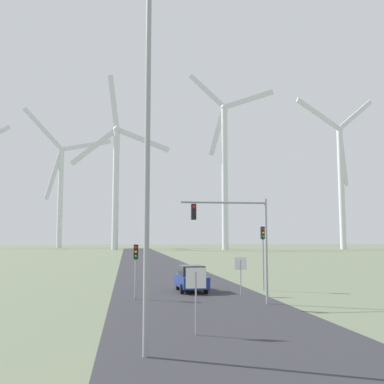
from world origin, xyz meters
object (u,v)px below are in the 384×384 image
traffic_light_post_near_right (263,244)px  wind_turbine_far_right (341,173)px  stop_sign_far (241,269)px  car_approaching (191,278)px  traffic_light_post_near_left (136,259)px  wind_turbine_left (61,185)px  traffic_light_mast_overhead (236,228)px  stop_sign_near (196,288)px  wind_turbine_right (225,163)px  streetlamp (148,121)px  wind_turbine_center (116,173)px

traffic_light_post_near_right → wind_turbine_far_right: wind_turbine_far_right is taller
stop_sign_far → car_approaching: bearing=135.4°
traffic_light_post_near_left → wind_turbine_left: (-28.69, 168.28, 24.35)m
wind_turbine_left → traffic_light_mast_overhead: bearing=-78.7°
stop_sign_near → car_approaching: stop_sign_near is taller
traffic_light_post_near_left → wind_turbine_right: 132.87m
traffic_light_mast_overhead → car_approaching: (-1.64, 6.69, -3.43)m
streetlamp → stop_sign_far: (6.83, 14.44, -5.84)m
traffic_light_post_near_right → traffic_light_post_near_left: bearing=-159.5°
traffic_light_mast_overhead → wind_turbine_right: (27.94, 128.48, 26.30)m
traffic_light_post_near_right → wind_turbine_right: (24.35, 121.97, 27.30)m
traffic_light_mast_overhead → wind_turbine_center: (-10.07, 130.90, 21.94)m
wind_turbine_right → traffic_light_post_near_left: bearing=-105.0°
wind_turbine_left → wind_turbine_right: (62.27, -42.85, 3.83)m
stop_sign_far → wind_turbine_far_right: wind_turbine_far_right is taller
car_approaching → wind_turbine_center: (-8.43, 124.21, 25.37)m
stop_sign_far → traffic_light_mast_overhead: size_ratio=0.41×
streetlamp → stop_sign_near: bearing=55.0°
traffic_light_post_near_right → car_approaching: size_ratio=1.10×
traffic_light_post_near_right → wind_turbine_far_right: size_ratio=0.08×
car_approaching → wind_turbine_far_right: size_ratio=0.07×
traffic_light_post_near_left → car_approaching: size_ratio=0.80×
traffic_light_post_near_left → wind_turbine_center: 130.13m
streetlamp → traffic_light_post_near_right: bearing=61.7°
car_approaching → wind_turbine_center: 127.05m
traffic_light_mast_overhead → wind_turbine_left: wind_turbine_left is taller
stop_sign_far → wind_turbine_right: bearing=77.9°
traffic_light_post_near_left → traffic_light_post_near_right: traffic_light_post_near_right is taller
streetlamp → stop_sign_far: streetlamp is taller
traffic_light_post_near_right → traffic_light_mast_overhead: traffic_light_mast_overhead is taller
stop_sign_near → traffic_light_post_near_left: (-2.11, 10.65, 0.66)m
wind_turbine_far_right → traffic_light_mast_overhead: bearing=-119.1°
streetlamp → traffic_light_mast_overhead: streetlamp is taller
wind_turbine_center → stop_sign_near: bearing=-87.3°
streetlamp → car_approaching: streetlamp is taller
traffic_light_post_near_right → streetlamp: bearing=-118.3°
traffic_light_post_near_left → wind_turbine_far_right: 150.49m
stop_sign_far → wind_turbine_far_right: size_ratio=0.04×
wind_turbine_left → wind_turbine_center: bearing=-59.0°
streetlamp → wind_turbine_left: (-28.73, 181.90, 19.24)m
wind_turbine_left → car_approaching: bearing=-78.8°
stop_sign_far → wind_turbine_right: size_ratio=0.04×
wind_turbine_center → traffic_light_post_near_left: bearing=-88.0°
stop_sign_far → car_approaching: 4.10m
wind_turbine_left → wind_turbine_right: 75.69m
stop_sign_near → wind_turbine_center: wind_turbine_center is taller
traffic_light_post_near_left → traffic_light_mast_overhead: traffic_light_mast_overhead is taller
wind_turbine_right → wind_turbine_left: bearing=145.5°
stop_sign_near → wind_turbine_left: 183.28m
traffic_light_post_near_right → wind_turbine_far_right: 142.80m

